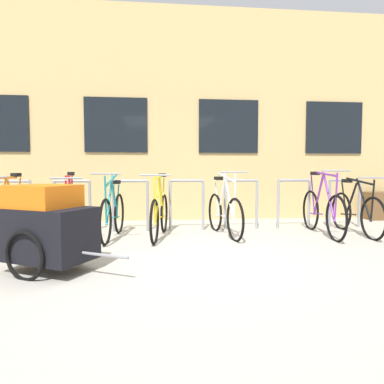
# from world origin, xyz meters

# --- Properties ---
(ground_plane) EXTENTS (42.00, 42.00, 0.00)m
(ground_plane) POSITION_xyz_m (0.00, 0.00, 0.00)
(ground_plane) COLOR #B2ADA0
(storefront_building) EXTENTS (28.00, 5.91, 4.56)m
(storefront_building) POSITION_xyz_m (0.00, 6.13, 2.28)
(storefront_building) COLOR tan
(storefront_building) RESTS_ON ground
(bike_rack) EXTENTS (6.64, 0.05, 0.92)m
(bike_rack) POSITION_xyz_m (0.17, 1.90, 0.56)
(bike_rack) COLOR gray
(bike_rack) RESTS_ON ground
(bicycle_yellow) EXTENTS (0.46, 1.70, 1.05)m
(bicycle_yellow) POSITION_xyz_m (-0.32, 1.30, 0.38)
(bicycle_yellow) COLOR black
(bicycle_yellow) RESTS_ON ground
(bicycle_white) EXTENTS (0.44, 1.65, 1.09)m
(bicycle_white) POSITION_xyz_m (0.75, 1.36, 0.38)
(bicycle_white) COLOR black
(bicycle_white) RESTS_ON ground
(bicycle_black) EXTENTS (0.44, 1.70, 1.00)m
(bicycle_black) POSITION_xyz_m (3.00, 1.23, 0.38)
(bicycle_black) COLOR black
(bicycle_black) RESTS_ON ground
(bicycle_purple) EXTENTS (0.44, 1.81, 1.11)m
(bicycle_purple) POSITION_xyz_m (2.40, 1.23, 0.40)
(bicycle_purple) COLOR black
(bicycle_purple) RESTS_ON ground
(bicycle_red) EXTENTS (0.44, 1.72, 1.08)m
(bicycle_red) POSITION_xyz_m (-1.73, 1.29, 0.38)
(bicycle_red) COLOR black
(bicycle_red) RESTS_ON ground
(bicycle_orange) EXTENTS (0.44, 1.78, 1.06)m
(bicycle_orange) POSITION_xyz_m (-2.65, 1.25, 0.38)
(bicycle_orange) COLOR black
(bicycle_orange) RESTS_ON ground
(bicycle_teal) EXTENTS (0.44, 1.67, 1.07)m
(bicycle_teal) POSITION_xyz_m (-1.07, 1.30, 0.38)
(bicycle_teal) COLOR black
(bicycle_teal) RESTS_ON ground
(bike_trailer) EXTENTS (1.42, 0.98, 0.95)m
(bike_trailer) POSITION_xyz_m (-1.55, -0.48, 0.49)
(bike_trailer) COLOR black
(bike_trailer) RESTS_ON ground
(planter_box) EXTENTS (0.70, 0.44, 0.60)m
(planter_box) POSITION_xyz_m (4.57, 2.85, 0.30)
(planter_box) COLOR brown
(planter_box) RESTS_ON ground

